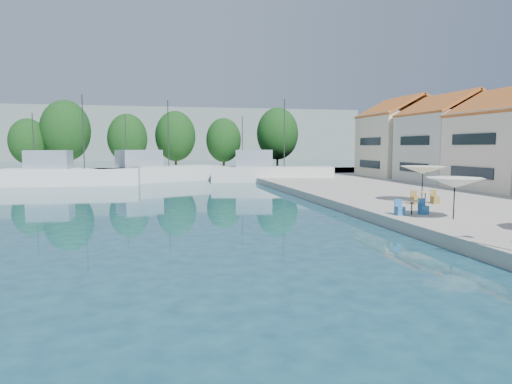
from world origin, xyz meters
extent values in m
cube|color=#A7A197|center=(-8.00, 67.00, 0.30)|extent=(90.00, 16.00, 0.60)
cube|color=gray|center=(-30.00, 160.00, 8.00)|extent=(180.00, 40.00, 16.00)
cube|color=gray|center=(40.00, 180.00, 6.00)|extent=(140.00, 40.00, 12.00)
cube|color=beige|center=(24.00, 42.00, 4.10)|extent=(8.00, 8.50, 7.00)
pyramid|color=#B05527|center=(24.00, 42.00, 9.40)|extent=(8.40, 8.80, 1.80)
cube|color=beige|center=(24.00, 51.00, 4.35)|extent=(8.60, 8.50, 7.50)
pyramid|color=#B05527|center=(24.00, 51.00, 9.90)|extent=(9.00, 8.80, 1.80)
cube|color=white|center=(-14.52, 53.43, 0.70)|extent=(14.92, 4.84, 2.20)
cube|color=gray|center=(-16.72, 53.58, 2.80)|extent=(4.60, 3.24, 2.00)
cylinder|color=#2D2D2D|center=(-13.06, 53.32, 5.80)|extent=(0.12, 0.12, 8.00)
cylinder|color=#2D2D2D|center=(-18.19, 53.68, 4.80)|extent=(0.10, 0.10, 6.00)
cube|color=silver|center=(-5.23, 56.81, 0.70)|extent=(15.73, 10.31, 2.20)
cube|color=gray|center=(-7.33, 55.81, 2.80)|extent=(5.53, 4.80, 2.00)
cylinder|color=#2D2D2D|center=(-3.83, 57.47, 5.80)|extent=(0.12, 0.12, 8.00)
cylinder|color=#2D2D2D|center=(-8.73, 55.14, 4.80)|extent=(0.10, 0.10, 6.00)
cube|color=silver|center=(8.21, 53.38, 0.70)|extent=(14.80, 6.95, 2.20)
cube|color=gray|center=(6.12, 53.88, 2.80)|extent=(4.85, 3.78, 2.00)
cylinder|color=#2D2D2D|center=(9.60, 53.05, 5.80)|extent=(0.12, 0.12, 8.00)
cylinder|color=#2D2D2D|center=(4.72, 54.21, 4.80)|extent=(0.10, 0.10, 6.00)
cylinder|color=#3F2B19|center=(-22.26, 68.21, 2.25)|extent=(0.36, 0.36, 3.30)
ellipsoid|color=#103310|center=(-22.26, 68.21, 4.89)|extent=(5.02, 5.02, 6.27)
cylinder|color=#3F2B19|center=(-17.52, 68.80, 2.83)|extent=(0.36, 0.36, 4.46)
ellipsoid|color=#103310|center=(-17.52, 68.80, 6.40)|extent=(6.78, 6.78, 8.48)
cylinder|color=#3F2B19|center=(-9.20, 68.10, 2.43)|extent=(0.36, 0.36, 3.66)
ellipsoid|color=#103310|center=(-9.20, 68.10, 5.36)|extent=(5.56, 5.56, 6.95)
cylinder|color=#3F2B19|center=(-2.32, 70.87, 2.59)|extent=(0.36, 0.36, 3.98)
ellipsoid|color=#103310|center=(-2.32, 70.87, 5.77)|extent=(6.05, 6.05, 7.56)
cylinder|color=#3F2B19|center=(4.89, 70.02, 2.36)|extent=(0.36, 0.36, 3.52)
ellipsoid|color=#103310|center=(4.89, 70.02, 5.18)|extent=(5.35, 5.35, 6.69)
cylinder|color=#3F2B19|center=(13.70, 70.96, 2.77)|extent=(0.36, 0.36, 4.34)
ellipsoid|color=#103310|center=(13.70, 70.96, 6.24)|extent=(6.59, 6.59, 8.24)
cylinder|color=black|center=(8.77, 20.24, 1.64)|extent=(0.06, 0.06, 2.08)
cone|color=white|center=(8.77, 20.24, 2.43)|extent=(2.81, 2.81, 0.50)
cylinder|color=black|center=(11.37, 27.03, 1.77)|extent=(0.06, 0.06, 2.33)
cone|color=#EFE8B9|center=(11.37, 27.03, 2.68)|extent=(2.95, 2.95, 0.50)
cylinder|color=black|center=(7.61, 22.12, 0.97)|extent=(0.06, 0.06, 0.74)
cylinder|color=#B9B088|center=(7.61, 22.12, 1.34)|extent=(0.70, 0.70, 0.04)
cube|color=#2967A6|center=(8.31, 22.12, 0.83)|extent=(0.42, 0.42, 0.46)
cube|color=#2967A6|center=(6.91, 22.12, 0.83)|extent=(0.42, 0.42, 0.46)
cylinder|color=black|center=(10.99, 26.08, 0.97)|extent=(0.06, 0.06, 0.74)
cylinder|color=#B9B088|center=(10.99, 26.08, 1.34)|extent=(0.70, 0.70, 0.04)
cube|color=olive|center=(11.69, 26.08, 0.83)|extent=(0.42, 0.42, 0.46)
cube|color=olive|center=(10.29, 26.08, 0.83)|extent=(0.42, 0.42, 0.46)
camera|label=1|loc=(-5.76, 0.55, 4.22)|focal=32.00mm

